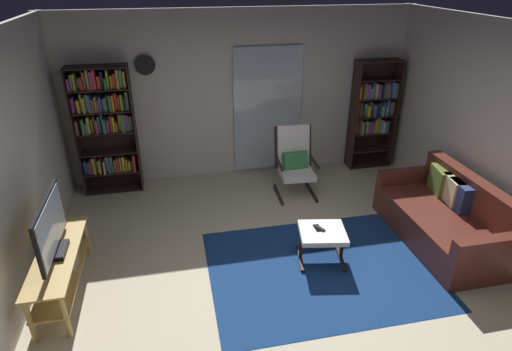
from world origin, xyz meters
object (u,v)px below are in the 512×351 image
object	(u,v)px
bookshelf_near_tv	(105,123)
wall_clock	(145,65)
bookshelf_near_sofa	(373,111)
lounge_armchair	(295,160)
ottoman	(322,236)
television	(51,229)
cell_phone	(317,228)
leather_sofa	(446,218)
tv_remote	(320,228)
tv_stand	(61,265)

from	to	relation	value
bookshelf_near_tv	wall_clock	world-z (taller)	wall_clock
bookshelf_near_tv	bookshelf_near_sofa	size ratio (longest dim) A/B	1.05
lounge_armchair	ottoman	distance (m)	1.71
television	cell_phone	world-z (taller)	television
leather_sofa	lounge_armchair	world-z (taller)	lounge_armchair
cell_phone	bookshelf_near_sofa	bearing A→B (deg)	51.06
bookshelf_near_sofa	tv_remote	size ratio (longest dim) A/B	12.55
tv_stand	lounge_armchair	size ratio (longest dim) A/B	1.37
bookshelf_near_sofa	wall_clock	xyz separation A→B (m)	(-3.58, 0.14, 0.88)
television	ottoman	size ratio (longest dim) A/B	1.62
bookshelf_near_sofa	ottoman	bearing A→B (deg)	-125.47
tv_stand	bookshelf_near_tv	xyz separation A→B (m)	(0.31, 2.29, 0.74)
television	bookshelf_near_sofa	distance (m)	5.12
leather_sofa	lounge_armchair	xyz separation A→B (m)	(-1.50, 1.60, 0.23)
lounge_armchair	tv_remote	distance (m)	1.67
bookshelf_near_sofa	leather_sofa	world-z (taller)	bookshelf_near_sofa
cell_phone	wall_clock	size ratio (longest dim) A/B	0.48
television	cell_phone	distance (m)	2.82
tv_remote	wall_clock	world-z (taller)	wall_clock
tv_stand	leather_sofa	size ratio (longest dim) A/B	0.77
bookshelf_near_tv	television	bearing A→B (deg)	-97.53
lounge_armchair	tv_stand	bearing A→B (deg)	-151.30
tv_stand	bookshelf_near_tv	distance (m)	2.43
tv_stand	ottoman	xyz separation A→B (m)	(2.84, -0.05, -0.00)
ottoman	tv_remote	world-z (taller)	tv_remote
wall_clock	lounge_armchair	bearing A→B (deg)	-22.02
lounge_armchair	leather_sofa	bearing A→B (deg)	-46.80
leather_sofa	tv_remote	size ratio (longest dim) A/B	12.62
bookshelf_near_tv	leather_sofa	size ratio (longest dim) A/B	1.05
leather_sofa	tv_remote	distance (m)	1.69
television	bookshelf_near_tv	world-z (taller)	bookshelf_near_tv
tv_stand	bookshelf_near_tv	size ratio (longest dim) A/B	0.73
bookshelf_near_sofa	leather_sofa	xyz separation A→B (m)	(-0.03, -2.29, -0.67)
lounge_armchair	wall_clock	distance (m)	2.57
television	wall_clock	world-z (taller)	wall_clock
lounge_armchair	wall_clock	bearing A→B (deg)	157.98
leather_sofa	cell_phone	xyz separation A→B (m)	(-1.71, -0.04, 0.11)
bookshelf_near_tv	cell_phone	distance (m)	3.44
tv_stand	wall_clock	bearing A→B (deg)	68.77
tv_stand	tv_remote	world-z (taller)	tv_stand
lounge_armchair	wall_clock	world-z (taller)	wall_clock
bookshelf_near_tv	tv_remote	xyz separation A→B (m)	(2.51, -2.30, -0.66)
ottoman	tv_remote	size ratio (longest dim) A/B	4.15
tv_remote	television	bearing A→B (deg)	153.41
bookshelf_near_tv	leather_sofa	bearing A→B (deg)	-28.14
bookshelf_near_sofa	wall_clock	distance (m)	3.69
tv_remote	cell_phone	size ratio (longest dim) A/B	1.03
television	tv_remote	world-z (taller)	television
leather_sofa	ottoman	bearing A→B (deg)	-176.70
wall_clock	leather_sofa	bearing A→B (deg)	-34.37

